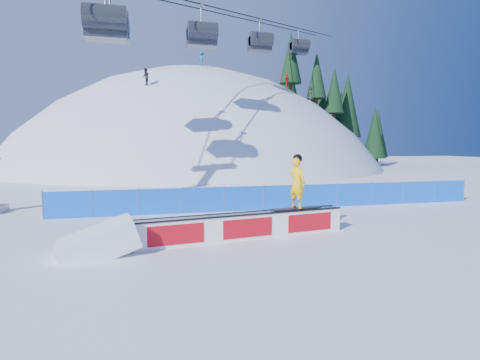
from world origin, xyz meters
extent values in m
plane|color=white|center=(0.00, 0.00, 0.00)|extent=(160.00, 160.00, 0.00)
sphere|color=white|center=(0.00, 42.00, -18.00)|extent=(64.00, 64.00, 64.00)
cylinder|color=#302013|center=(14.47, 39.67, 11.05)|extent=(0.50, 0.50, 1.40)
cone|color=black|center=(14.47, 39.67, 14.98)|extent=(2.93, 2.93, 6.66)
cylinder|color=#302013|center=(16.92, 37.43, 9.37)|extent=(0.50, 0.50, 1.40)
cone|color=black|center=(16.92, 37.43, 14.53)|extent=(4.01, 4.01, 9.11)
cylinder|color=#302013|center=(16.15, 45.78, 9.97)|extent=(0.50, 0.50, 1.40)
cone|color=black|center=(16.15, 45.78, 13.83)|extent=(2.87, 2.87, 6.52)
cylinder|color=#302013|center=(18.61, 40.01, 8.56)|extent=(0.50, 0.50, 1.40)
cone|color=black|center=(18.61, 40.01, 13.19)|extent=(3.55, 3.55, 8.07)
cylinder|color=#302013|center=(20.80, 40.86, 6.89)|extent=(0.50, 0.50, 1.40)
cone|color=black|center=(20.80, 40.86, 10.95)|extent=(3.04, 3.04, 6.91)
cylinder|color=#302013|center=(23.21, 38.14, 4.29)|extent=(0.50, 0.50, 1.40)
cone|color=black|center=(23.21, 38.14, 8.94)|extent=(3.56, 3.56, 8.10)
cylinder|color=#302013|center=(22.94, 39.15, 4.73)|extent=(0.50, 0.50, 1.40)
cone|color=black|center=(22.94, 39.15, 9.57)|extent=(3.73, 3.73, 8.48)
cylinder|color=#302013|center=(24.49, 42.80, 3.18)|extent=(0.50, 0.50, 1.40)
cone|color=black|center=(24.49, 42.80, 8.25)|extent=(3.94, 3.94, 8.95)
cylinder|color=#302013|center=(26.21, 39.46, 0.78)|extent=(0.50, 0.50, 1.40)
cone|color=black|center=(26.21, 39.46, 5.07)|extent=(3.24, 3.24, 7.37)
cylinder|color=#302013|center=(30.33, 38.33, 0.60)|extent=(0.50, 0.50, 1.40)
cone|color=black|center=(30.33, 38.33, 5.69)|extent=(3.95, 3.95, 8.97)
cube|color=blue|center=(0.00, 4.50, 0.60)|extent=(22.00, 0.03, 1.20)
cylinder|color=#435379|center=(-11.00, 4.50, 0.65)|extent=(0.05, 0.05, 1.30)
cylinder|color=#435379|center=(-9.00, 4.50, 0.65)|extent=(0.05, 0.05, 1.30)
cylinder|color=#435379|center=(-7.00, 4.50, 0.65)|extent=(0.05, 0.05, 1.30)
cylinder|color=#435379|center=(-5.00, 4.50, 0.65)|extent=(0.05, 0.05, 1.30)
cylinder|color=#435379|center=(-3.00, 4.50, 0.65)|extent=(0.05, 0.05, 1.30)
cylinder|color=#435379|center=(-1.00, 4.50, 0.65)|extent=(0.05, 0.05, 1.30)
cylinder|color=#435379|center=(1.00, 4.50, 0.65)|extent=(0.05, 0.05, 1.30)
cylinder|color=#435379|center=(3.00, 4.50, 0.65)|extent=(0.05, 0.05, 1.30)
cylinder|color=#435379|center=(5.00, 4.50, 0.65)|extent=(0.05, 0.05, 1.30)
cylinder|color=#435379|center=(7.00, 4.50, 0.65)|extent=(0.05, 0.05, 1.30)
cylinder|color=#435379|center=(9.00, 4.50, 0.65)|extent=(0.05, 0.05, 1.30)
cylinder|color=#435379|center=(11.00, 4.50, 0.65)|extent=(0.05, 0.05, 1.30)
cylinder|color=#25262D|center=(-8.75, 10.55, 10.52)|extent=(2.40, 1.50, 1.50)
cylinder|color=#25262D|center=(-2.00, 17.93, 12.36)|extent=(2.40, 1.50, 1.50)
cylinder|color=#25262D|center=(5.50, 26.13, 14.40)|extent=(2.40, 1.50, 1.50)
cylinder|color=#25262D|center=(13.75, 35.15, 16.64)|extent=(2.40, 1.50, 1.50)
cube|color=white|center=(-3.38, -0.83, 0.42)|extent=(7.52, 1.58, 0.85)
cube|color=gray|center=(-3.38, -0.83, 0.87)|extent=(7.44, 1.59, 0.04)
cube|color=black|center=(-3.34, -1.08, 0.88)|extent=(7.45, 1.15, 0.06)
cube|color=black|center=(-3.41, -0.59, 0.88)|extent=(7.45, 1.15, 0.06)
cube|color=red|center=(-3.34, -1.07, 0.42)|extent=(7.08, 1.08, 0.64)
cube|color=red|center=(-3.41, -0.59, 0.42)|extent=(7.08, 1.08, 0.64)
cube|color=black|center=(-1.37, -0.53, 0.92)|extent=(1.93, 0.62, 0.04)
imported|color=yellow|center=(-1.37, -0.53, 1.86)|extent=(0.70, 0.80, 1.84)
sphere|color=black|center=(-1.37, -0.53, 2.72)|extent=(0.34, 0.34, 0.34)
imported|color=black|center=(-6.52, 26.57, 10.09)|extent=(0.81, 0.94, 1.65)
imported|color=red|center=(10.91, 32.51, 11.37)|extent=(1.00, 0.93, 1.65)
imported|color=#175F8A|center=(0.24, 33.74, 13.74)|extent=(1.16, 1.21, 1.65)
imported|color=black|center=(13.25, 30.49, 9.58)|extent=(0.72, 0.92, 1.65)
camera|label=1|loc=(-6.61, -13.01, 3.21)|focal=28.00mm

